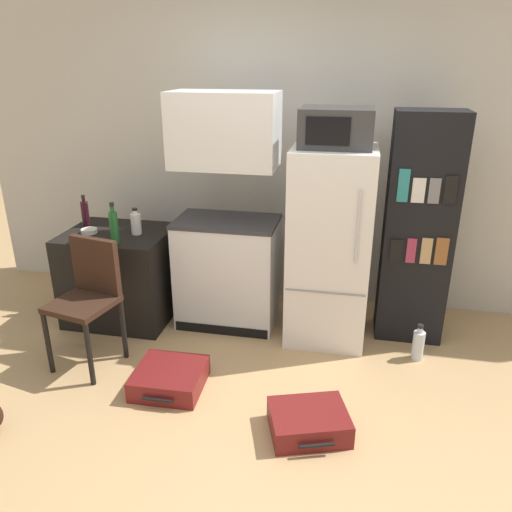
# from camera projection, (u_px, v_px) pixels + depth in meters

# --- Properties ---
(ground_plane) EXTENTS (24.00, 24.00, 0.00)m
(ground_plane) POSITION_uv_depth(u_px,v_px,m) (262.00, 439.00, 2.92)
(ground_plane) COLOR tan
(wall_back) EXTENTS (6.40, 0.10, 2.67)m
(wall_back) POSITION_uv_depth(u_px,v_px,m) (330.00, 152.00, 4.21)
(wall_back) COLOR beige
(wall_back) RESTS_ON ground_plane
(side_table) EXTENTS (0.84, 0.69, 0.76)m
(side_table) POSITION_uv_depth(u_px,v_px,m) (121.00, 275.00, 4.19)
(side_table) COLOR black
(side_table) RESTS_ON ground_plane
(kitchen_hutch) EXTENTS (0.81, 0.51, 1.86)m
(kitchen_hutch) POSITION_uv_depth(u_px,v_px,m) (227.00, 226.00, 3.95)
(kitchen_hutch) COLOR white
(kitchen_hutch) RESTS_ON ground_plane
(refrigerator) EXTENTS (0.60, 0.63, 1.50)m
(refrigerator) POSITION_uv_depth(u_px,v_px,m) (329.00, 247.00, 3.78)
(refrigerator) COLOR white
(refrigerator) RESTS_ON ground_plane
(microwave) EXTENTS (0.50, 0.41, 0.27)m
(microwave) POSITION_uv_depth(u_px,v_px,m) (336.00, 128.00, 3.45)
(microwave) COLOR #333333
(microwave) RESTS_ON refrigerator
(bookshelf) EXTENTS (0.50, 0.34, 1.75)m
(bookshelf) POSITION_uv_depth(u_px,v_px,m) (418.00, 230.00, 3.74)
(bookshelf) COLOR black
(bookshelf) RESTS_ON ground_plane
(bottle_milk_white) EXTENTS (0.08, 0.08, 0.21)m
(bottle_milk_white) POSITION_uv_depth(u_px,v_px,m) (136.00, 223.00, 3.97)
(bottle_milk_white) COLOR white
(bottle_milk_white) RESTS_ON side_table
(bottle_green_tall) EXTENTS (0.06, 0.06, 0.32)m
(bottle_green_tall) POSITION_uv_depth(u_px,v_px,m) (114.00, 226.00, 3.76)
(bottle_green_tall) COLOR #1E6028
(bottle_green_tall) RESTS_ON side_table
(bottle_wine_dark) EXTENTS (0.06, 0.06, 0.27)m
(bottle_wine_dark) POSITION_uv_depth(u_px,v_px,m) (85.00, 213.00, 4.15)
(bottle_wine_dark) COLOR black
(bottle_wine_dark) RESTS_ON side_table
(bowl) EXTENTS (0.13, 0.13, 0.04)m
(bowl) POSITION_uv_depth(u_px,v_px,m) (89.00, 231.00, 4.02)
(bowl) COLOR silver
(bowl) RESTS_ON side_table
(chair) EXTENTS (0.47, 0.48, 0.92)m
(chair) POSITION_uv_depth(u_px,v_px,m) (89.00, 291.00, 3.51)
(chair) COLOR black
(chair) RESTS_ON ground_plane
(suitcase_large_flat) EXTENTS (0.54, 0.48, 0.15)m
(suitcase_large_flat) POSITION_uv_depth(u_px,v_px,m) (309.00, 422.00, 2.95)
(suitcase_large_flat) COLOR maroon
(suitcase_large_flat) RESTS_ON ground_plane
(suitcase_small_flat) EXTENTS (0.46, 0.47, 0.14)m
(suitcase_small_flat) POSITION_uv_depth(u_px,v_px,m) (170.00, 378.00, 3.36)
(suitcase_small_flat) COLOR maroon
(suitcase_small_flat) RESTS_ON ground_plane
(water_bottle_front) EXTENTS (0.09, 0.09, 0.28)m
(water_bottle_front) POSITION_uv_depth(u_px,v_px,m) (418.00, 344.00, 3.67)
(water_bottle_front) COLOR silver
(water_bottle_front) RESTS_ON ground_plane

